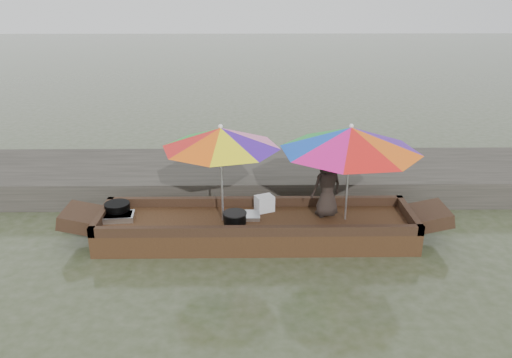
{
  "coord_description": "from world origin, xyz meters",
  "views": [
    {
      "loc": [
        -0.1,
        -7.15,
        3.76
      ],
      "look_at": [
        0.0,
        0.1,
        1.0
      ],
      "focal_mm": 35.0,
      "sensor_mm": 36.0,
      "label": 1
    }
  ],
  "objects_px": {
    "boat_hull": "(256,229)",
    "tray_crayfish": "(119,217)",
    "umbrella_bow": "(222,174)",
    "cooking_pot": "(117,209)",
    "tray_scallop": "(245,216)",
    "charcoal_grill": "(235,218)",
    "umbrella_stern": "(348,173)",
    "supply_bag": "(264,203)",
    "vendor": "(327,186)"
  },
  "relations": [
    {
      "from": "charcoal_grill",
      "to": "umbrella_bow",
      "type": "distance_m",
      "value": 0.73
    },
    {
      "from": "tray_crayfish",
      "to": "tray_scallop",
      "type": "distance_m",
      "value": 2.0
    },
    {
      "from": "tray_scallop",
      "to": "vendor",
      "type": "xyz_separation_m",
      "value": [
        1.3,
        0.06,
        0.48
      ]
    },
    {
      "from": "cooking_pot",
      "to": "tray_crayfish",
      "type": "height_order",
      "value": "cooking_pot"
    },
    {
      "from": "cooking_pot",
      "to": "charcoal_grill",
      "type": "bearing_deg",
      "value": -9.5
    },
    {
      "from": "boat_hull",
      "to": "umbrella_bow",
      "type": "height_order",
      "value": "umbrella_bow"
    },
    {
      "from": "boat_hull",
      "to": "tray_scallop",
      "type": "height_order",
      "value": "tray_scallop"
    },
    {
      "from": "umbrella_stern",
      "to": "charcoal_grill",
      "type": "bearing_deg",
      "value": -175.88
    },
    {
      "from": "umbrella_bow",
      "to": "cooking_pot",
      "type": "bearing_deg",
      "value": 173.57
    },
    {
      "from": "charcoal_grill",
      "to": "umbrella_stern",
      "type": "bearing_deg",
      "value": 4.12
    },
    {
      "from": "boat_hull",
      "to": "umbrella_stern",
      "type": "height_order",
      "value": "umbrella_stern"
    },
    {
      "from": "tray_crayfish",
      "to": "cooking_pot",
      "type": "bearing_deg",
      "value": 107.49
    },
    {
      "from": "tray_scallop",
      "to": "vendor",
      "type": "distance_m",
      "value": 1.39
    },
    {
      "from": "umbrella_bow",
      "to": "supply_bag",
      "type": "bearing_deg",
      "value": 26.9
    },
    {
      "from": "supply_bag",
      "to": "vendor",
      "type": "relative_size",
      "value": 0.28
    },
    {
      "from": "cooking_pot",
      "to": "supply_bag",
      "type": "xyz_separation_m",
      "value": [
        2.37,
        0.15,
        0.02
      ]
    },
    {
      "from": "supply_bag",
      "to": "umbrella_stern",
      "type": "height_order",
      "value": "umbrella_stern"
    },
    {
      "from": "tray_crayfish",
      "to": "charcoal_grill",
      "type": "xyz_separation_m",
      "value": [
        1.85,
        -0.16,
        0.04
      ]
    },
    {
      "from": "tray_crayfish",
      "to": "charcoal_grill",
      "type": "distance_m",
      "value": 1.85
    },
    {
      "from": "tray_crayfish",
      "to": "umbrella_stern",
      "type": "height_order",
      "value": "umbrella_stern"
    },
    {
      "from": "boat_hull",
      "to": "cooking_pot",
      "type": "bearing_deg",
      "value": 175.08
    },
    {
      "from": "tray_crayfish",
      "to": "supply_bag",
      "type": "height_order",
      "value": "supply_bag"
    },
    {
      "from": "charcoal_grill",
      "to": "umbrella_stern",
      "type": "height_order",
      "value": "umbrella_stern"
    },
    {
      "from": "cooking_pot",
      "to": "vendor",
      "type": "xyz_separation_m",
      "value": [
        3.35,
        -0.04,
        0.4
      ]
    },
    {
      "from": "boat_hull",
      "to": "charcoal_grill",
      "type": "xyz_separation_m",
      "value": [
        -0.33,
        -0.13,
        0.26
      ]
    },
    {
      "from": "vendor",
      "to": "umbrella_stern",
      "type": "bearing_deg",
      "value": 132.31
    },
    {
      "from": "umbrella_bow",
      "to": "tray_crayfish",
      "type": "bearing_deg",
      "value": 178.85
    },
    {
      "from": "charcoal_grill",
      "to": "supply_bag",
      "type": "distance_m",
      "value": 0.66
    },
    {
      "from": "boat_hull",
      "to": "cooking_pot",
      "type": "xyz_separation_m",
      "value": [
        -2.23,
        0.19,
        0.28
      ]
    },
    {
      "from": "charcoal_grill",
      "to": "supply_bag",
      "type": "height_order",
      "value": "supply_bag"
    },
    {
      "from": "boat_hull",
      "to": "tray_crayfish",
      "type": "xyz_separation_m",
      "value": [
        -2.18,
        0.03,
        0.22
      ]
    },
    {
      "from": "umbrella_bow",
      "to": "umbrella_stern",
      "type": "height_order",
      "value": "same"
    },
    {
      "from": "cooking_pot",
      "to": "umbrella_stern",
      "type": "relative_size",
      "value": 0.19
    },
    {
      "from": "boat_hull",
      "to": "cooking_pot",
      "type": "distance_m",
      "value": 2.25
    },
    {
      "from": "boat_hull",
      "to": "vendor",
      "type": "distance_m",
      "value": 1.32
    },
    {
      "from": "tray_scallop",
      "to": "vendor",
      "type": "height_order",
      "value": "vendor"
    },
    {
      "from": "supply_bag",
      "to": "vendor",
      "type": "height_order",
      "value": "vendor"
    },
    {
      "from": "charcoal_grill",
      "to": "vendor",
      "type": "xyz_separation_m",
      "value": [
        1.45,
        0.27,
        0.42
      ]
    },
    {
      "from": "boat_hull",
      "to": "vendor",
      "type": "height_order",
      "value": "vendor"
    },
    {
      "from": "tray_scallop",
      "to": "charcoal_grill",
      "type": "bearing_deg",
      "value": -125.83
    },
    {
      "from": "boat_hull",
      "to": "tray_scallop",
      "type": "xyz_separation_m",
      "value": [
        -0.18,
        0.09,
        0.21
      ]
    },
    {
      "from": "vendor",
      "to": "umbrella_bow",
      "type": "bearing_deg",
      "value": -15.25
    },
    {
      "from": "cooking_pot",
      "to": "boat_hull",
      "type": "bearing_deg",
      "value": -4.92
    },
    {
      "from": "cooking_pot",
      "to": "umbrella_stern",
      "type": "distance_m",
      "value": 3.71
    },
    {
      "from": "tray_crayfish",
      "to": "umbrella_stern",
      "type": "bearing_deg",
      "value": -0.53
    },
    {
      "from": "vendor",
      "to": "umbrella_bow",
      "type": "relative_size",
      "value": 0.56
    },
    {
      "from": "boat_hull",
      "to": "umbrella_stern",
      "type": "distance_m",
      "value": 1.7
    },
    {
      "from": "boat_hull",
      "to": "supply_bag",
      "type": "bearing_deg",
      "value": 67.29
    },
    {
      "from": "boat_hull",
      "to": "umbrella_stern",
      "type": "bearing_deg",
      "value": 0.0
    },
    {
      "from": "charcoal_grill",
      "to": "tray_crayfish",
      "type": "bearing_deg",
      "value": 175.09
    }
  ]
}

